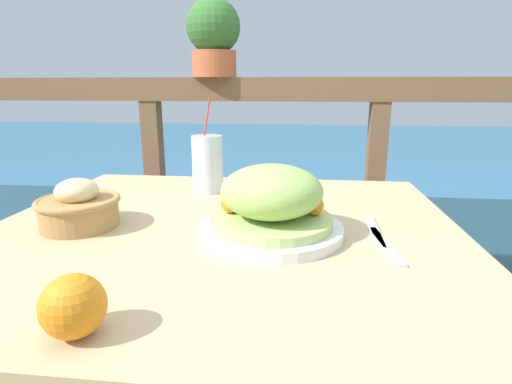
{
  "coord_description": "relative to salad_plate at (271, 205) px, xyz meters",
  "views": [
    {
      "loc": [
        0.16,
        -0.78,
        1.01
      ],
      "look_at": [
        0.06,
        0.06,
        0.78
      ],
      "focal_mm": 28.0,
      "sensor_mm": 36.0,
      "label": 1
    }
  ],
  "objects": [
    {
      "name": "sea_backdrop",
      "position": [
        -0.1,
        3.36,
        -0.56
      ],
      "size": [
        12.0,
        4.0,
        0.45
      ],
      "color": "teal",
      "rests_on": "ground_plane"
    },
    {
      "name": "railing_fence",
      "position": [
        -0.1,
        0.86,
        -0.04
      ],
      "size": [
        2.8,
        0.08,
        1.04
      ],
      "color": "brown",
      "rests_on": "ground_plane"
    },
    {
      "name": "salad_plate",
      "position": [
        0.0,
        0.0,
        0.0
      ],
      "size": [
        0.28,
        0.28,
        0.14
      ],
      "color": "white",
      "rests_on": "patio_table"
    },
    {
      "name": "potted_plant",
      "position": [
        -0.29,
        0.86,
        0.41
      ],
      "size": [
        0.21,
        0.21,
        0.29
      ],
      "color": "#B75B38",
      "rests_on": "railing_fence"
    },
    {
      "name": "knife",
      "position": [
        0.21,
        -0.04,
        -0.06
      ],
      "size": [
        0.04,
        0.18,
        0.0
      ],
      "color": "silver",
      "rests_on": "patio_table"
    },
    {
      "name": "drink_glass",
      "position": [
        -0.2,
        0.31,
        0.02
      ],
      "size": [
        0.08,
        0.08,
        0.25
      ],
      "color": "silver",
      "rests_on": "patio_table"
    },
    {
      "name": "orange_near_basket",
      "position": [
        -0.2,
        -0.36,
        -0.02
      ],
      "size": [
        0.08,
        0.08,
        0.08
      ],
      "color": "orange",
      "rests_on": "patio_table"
    },
    {
      "name": "bread_basket",
      "position": [
        -0.4,
        0.0,
        -0.02
      ],
      "size": [
        0.17,
        0.17,
        0.1
      ],
      "color": "#AD7F47",
      "rests_on": "patio_table"
    },
    {
      "name": "fork",
      "position": [
        0.21,
        0.03,
        -0.06
      ],
      "size": [
        0.02,
        0.18,
        0.0
      ],
      "color": "silver",
      "rests_on": "patio_table"
    },
    {
      "name": "patio_table",
      "position": [
        -0.1,
        0.04,
        -0.16
      ],
      "size": [
        0.99,
        0.92,
        0.72
      ],
      "color": "tan",
      "rests_on": "ground_plane"
    }
  ]
}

